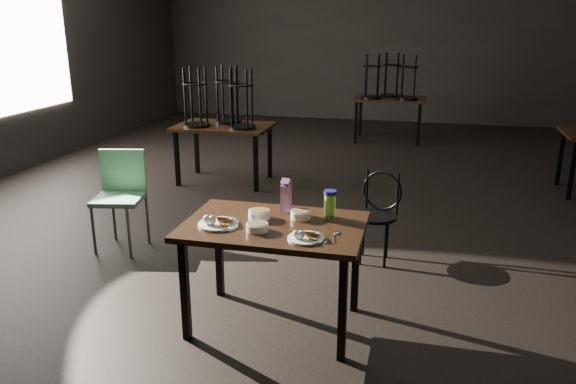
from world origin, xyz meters
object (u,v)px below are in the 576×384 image
(main_table, at_px, (274,235))
(water_bottle, at_px, (330,204))
(school_chair, at_px, (120,190))
(juice_carton, at_px, (286,197))
(bentwood_chair, at_px, (378,209))

(main_table, distance_m, water_bottle, 0.44)
(main_table, relative_size, water_bottle, 6.19)
(school_chair, bearing_deg, juice_carton, -36.15)
(juice_carton, bearing_deg, school_chair, 155.86)
(main_table, xyz_separation_m, school_chair, (-1.74, 1.04, -0.13))
(juice_carton, relative_size, school_chair, 0.27)
(bentwood_chair, relative_size, school_chair, 0.87)
(bentwood_chair, height_order, school_chair, school_chair)
(main_table, bearing_deg, bentwood_chair, 65.54)
(main_table, height_order, juice_carton, juice_carton)
(water_bottle, relative_size, school_chair, 0.21)
(main_table, bearing_deg, water_bottle, 31.25)
(main_table, bearing_deg, school_chair, 149.23)
(main_table, relative_size, juice_carton, 4.84)
(juice_carton, bearing_deg, water_bottle, -6.80)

